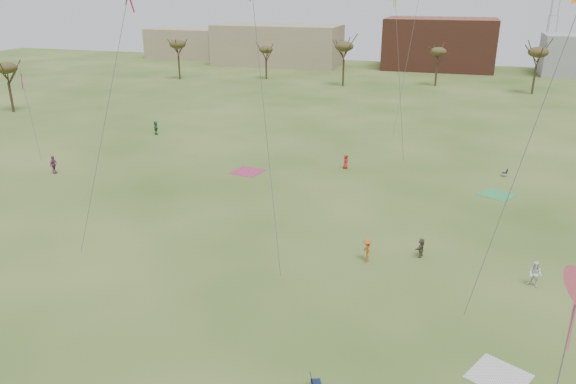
% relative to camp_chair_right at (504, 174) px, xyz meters
% --- Properties ---
extents(ground, '(260.00, 260.00, 0.00)m').
position_rel_camp_chair_right_xyz_m(ground, '(-16.36, -37.37, -0.26)').
color(ground, '#2D4E18').
rests_on(ground, ground).
extents(spectator_fore_c, '(0.83, 1.47, 1.51)m').
position_rel_camp_chair_right_xyz_m(spectator_fore_c, '(-7.08, -21.65, 0.49)').
color(spectator_fore_c, brown).
rests_on(spectator_fore_c, ground).
extents(flyer_mid_b, '(1.06, 1.32, 1.79)m').
position_rel_camp_chair_right_xyz_m(flyer_mid_b, '(-10.84, -23.56, 0.63)').
color(flyer_mid_b, '#B05D21').
rests_on(flyer_mid_b, ground).
extents(spectator_mid_d, '(0.63, 1.21, 1.97)m').
position_rel_camp_chair_right_xyz_m(spectator_mid_d, '(-46.73, -13.46, 0.73)').
color(spectator_mid_d, '#8B3A7D').
rests_on(spectator_mid_d, ground).
extents(spectator_mid_e, '(1.13, 1.07, 1.85)m').
position_rel_camp_chair_right_xyz_m(spectator_mid_e, '(0.60, -23.82, 0.66)').
color(spectator_mid_e, white).
rests_on(spectator_mid_e, ground).
extents(flyer_far_a, '(1.39, 1.74, 1.85)m').
position_rel_camp_chair_right_xyz_m(flyer_far_a, '(-44.79, 4.76, 0.67)').
color(flyer_far_a, '#22663B').
rests_on(flyer_far_a, ground).
extents(flyer_far_b, '(0.76, 0.91, 1.60)m').
position_rel_camp_chair_right_xyz_m(flyer_far_b, '(-16.82, -2.33, 0.54)').
color(flyer_far_b, red).
rests_on(flyer_far_b, ground).
extents(blanket_cream, '(3.63, 3.63, 0.03)m').
position_rel_camp_chair_right_xyz_m(blanket_cream, '(-2.05, -34.26, -0.26)').
color(blanket_cream, beige).
rests_on(blanket_cream, ground).
extents(blanket_plum, '(3.56, 3.56, 0.03)m').
position_rel_camp_chair_right_xyz_m(blanket_plum, '(-26.86, -6.67, -0.26)').
color(blanket_plum, '#A83356').
rests_on(blanket_plum, ground).
extents(blanket_olive, '(3.95, 3.95, 0.03)m').
position_rel_camp_chair_right_xyz_m(blanket_olive, '(-0.96, -5.98, -0.26)').
color(blanket_olive, '#379752').
rests_on(blanket_olive, ground).
extents(camp_chair_right, '(0.59, 0.55, 0.87)m').
position_rel_camp_chair_right_xyz_m(camp_chair_right, '(0.00, 0.00, 0.00)').
color(camp_chair_right, '#151A3A').
rests_on(camp_chair_right, ground).
extents(tree_line, '(117.44, 49.32, 8.91)m').
position_rel_camp_chair_right_xyz_m(tree_line, '(-19.21, 41.75, 6.83)').
color(tree_line, '#3A2B1E').
rests_on(tree_line, ground).
extents(building_tan, '(32.00, 14.00, 10.00)m').
position_rel_camp_chair_right_xyz_m(building_tan, '(-51.36, 77.63, 4.74)').
color(building_tan, '#937F60').
rests_on(building_tan, ground).
extents(building_brick, '(26.00, 16.00, 12.00)m').
position_rel_camp_chair_right_xyz_m(building_brick, '(-11.36, 82.63, 5.74)').
color(building_brick, brown).
rests_on(building_brick, ground).
extents(building_tan_west, '(20.00, 12.00, 8.00)m').
position_rel_camp_chair_right_xyz_m(building_tan_west, '(-81.36, 84.63, 3.74)').
color(building_tan_west, '#937F60').
rests_on(building_tan_west, ground).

